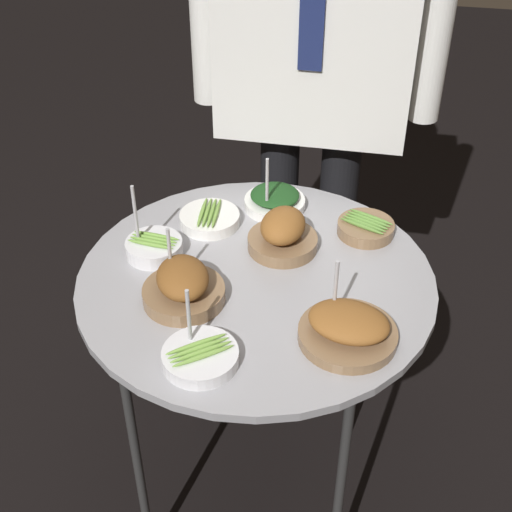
# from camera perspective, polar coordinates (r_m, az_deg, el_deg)

# --- Properties ---
(ground_plane) EXTENTS (8.00, 8.00, 0.00)m
(ground_plane) POSITION_cam_1_polar(r_m,az_deg,el_deg) (1.93, 0.00, -18.21)
(ground_plane) COLOR black
(serving_cart) EXTENTS (0.71, 0.71, 0.71)m
(serving_cart) POSITION_cam_1_polar(r_m,az_deg,el_deg) (1.44, 0.00, -3.11)
(serving_cart) COLOR #939399
(serving_cart) RESTS_ON ground_plane
(bowl_roast_front_left) EXTENTS (0.14, 0.14, 0.09)m
(bowl_roast_front_left) POSITION_cam_1_polar(r_m,az_deg,el_deg) (1.46, 2.16, 1.79)
(bowl_roast_front_left) COLOR brown
(bowl_roast_front_left) RESTS_ON serving_cart
(bowl_roast_front_center) EXTENTS (0.16, 0.16, 0.14)m
(bowl_roast_front_center) POSITION_cam_1_polar(r_m,az_deg,el_deg) (1.33, -5.84, -2.42)
(bowl_roast_front_center) COLOR brown
(bowl_roast_front_center) RESTS_ON serving_cart
(bowl_roast_back_right) EXTENTS (0.18, 0.18, 0.14)m
(bowl_roast_back_right) POSITION_cam_1_polar(r_m,az_deg,el_deg) (1.26, 7.38, -5.74)
(bowl_roast_back_right) COLOR brown
(bowl_roast_back_right) RESTS_ON serving_cart
(bowl_asparagus_mid_right) EXTENTS (0.13, 0.13, 0.13)m
(bowl_asparagus_mid_right) POSITION_cam_1_polar(r_m,az_deg,el_deg) (1.22, -4.49, -7.99)
(bowl_asparagus_mid_right) COLOR silver
(bowl_asparagus_mid_right) RESTS_ON serving_cart
(bowl_asparagus_mid_left) EXTENTS (0.13, 0.13, 0.03)m
(bowl_asparagus_mid_left) POSITION_cam_1_polar(r_m,az_deg,el_deg) (1.54, -3.73, 3.01)
(bowl_asparagus_mid_left) COLOR white
(bowl_asparagus_mid_left) RESTS_ON serving_cart
(bowl_asparagus_far_rim) EXTENTS (0.12, 0.12, 0.04)m
(bowl_asparagus_far_rim) POSITION_cam_1_polar(r_m,az_deg,el_deg) (1.53, 8.77, 2.26)
(bowl_asparagus_far_rim) COLOR brown
(bowl_asparagus_far_rim) RESTS_ON serving_cart
(bowl_asparagus_back_left) EXTENTS (0.12, 0.12, 0.16)m
(bowl_asparagus_back_left) POSITION_cam_1_polar(r_m,az_deg,el_deg) (1.47, -8.17, 0.73)
(bowl_asparagus_back_left) COLOR silver
(bowl_asparagus_back_left) RESTS_ON serving_cart
(bowl_spinach_front_right) EXTENTS (0.14, 0.14, 0.14)m
(bowl_spinach_front_right) POSITION_cam_1_polar(r_m,az_deg,el_deg) (1.59, 1.50, 4.50)
(bowl_spinach_front_right) COLOR white
(bowl_spinach_front_right) RESTS_ON serving_cart
(waiter_figure) EXTENTS (0.59, 0.22, 1.59)m
(waiter_figure) POSITION_cam_1_polar(r_m,az_deg,el_deg) (1.69, 4.89, 17.02)
(waiter_figure) COLOR black
(waiter_figure) RESTS_ON ground_plane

